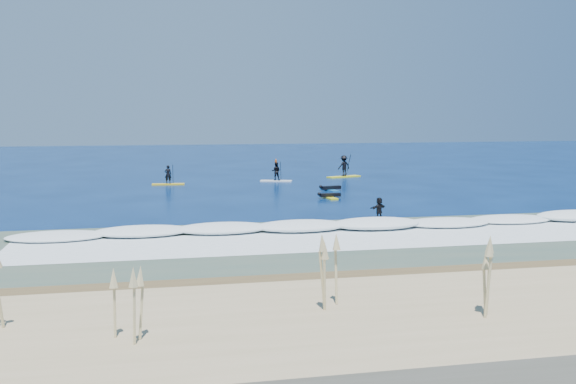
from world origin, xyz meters
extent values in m
plane|color=#03173F|center=(0.00, 0.00, 0.00)|extent=(160.00, 160.00, 0.00)
cube|color=tan|center=(0.00, -27.00, 0.00)|extent=(90.00, 7.00, 2.00)
cube|color=brown|center=(0.00, -21.50, 0.00)|extent=(90.00, 5.00, 0.08)
cube|color=#3D5345|center=(0.00, -14.00, 0.01)|extent=(90.00, 13.00, 0.01)
cube|color=white|center=(0.00, -10.00, 0.00)|extent=(40.00, 6.00, 0.30)
cube|color=silver|center=(0.00, -13.00, 0.00)|extent=(34.00, 5.00, 0.02)
cube|color=yellow|center=(-9.30, 12.47, 0.04)|extent=(2.73, 0.81, 0.09)
imported|color=black|center=(-9.30, 12.47, 0.86)|extent=(0.58, 0.40, 1.55)
cylinder|color=black|center=(-8.90, 12.45, 0.81)|extent=(0.07, 0.62, 1.81)
cube|color=black|center=(-8.90, 12.45, -0.04)|extent=(0.11, 0.03, 0.27)
cube|color=white|center=(0.05, 13.23, 0.05)|extent=(2.84, 1.48, 0.09)
imported|color=black|center=(0.05, 13.23, 0.89)|extent=(0.92, 0.80, 1.59)
cylinder|color=black|center=(0.45, 13.10, 0.83)|extent=(0.23, 0.62, 1.85)
cube|color=black|center=(0.45, 13.10, -0.05)|extent=(0.11, 0.03, 0.28)
cube|color=#FFF31B|center=(6.96, 15.64, 0.06)|extent=(3.47, 1.93, 0.11)
imported|color=black|center=(6.96, 15.64, 1.08)|extent=(1.43, 1.10, 1.94)
cylinder|color=black|center=(7.44, 15.81, 1.01)|extent=(0.31, 0.75, 2.27)
cube|color=black|center=(7.44, 15.81, -0.06)|extent=(0.14, 0.03, 0.34)
cube|color=yellow|center=(1.68, 1.59, 0.05)|extent=(0.83, 2.22, 0.10)
cube|color=black|center=(1.78, 1.60, 0.23)|extent=(1.53, 0.57, 0.25)
sphere|color=black|center=(0.94, 1.50, 0.33)|extent=(0.25, 0.25, 0.25)
cube|color=#1664A8|center=(2.92, 5.84, 0.05)|extent=(1.05, 2.36, 0.11)
cube|color=black|center=(3.03, 5.87, 0.24)|extent=(1.63, 0.72, 0.26)
sphere|color=black|center=(2.15, 5.69, 0.35)|extent=(0.26, 0.26, 0.26)
cube|color=white|center=(1.54, -9.26, 0.20)|extent=(1.83, 1.31, 0.10)
imported|color=black|center=(1.54, -9.26, 0.85)|extent=(1.16, 0.86, 1.22)
cylinder|color=#D44E12|center=(3.65, 32.66, 0.21)|extent=(0.26, 0.26, 0.41)
cone|color=#D44E12|center=(3.65, 32.66, 0.52)|extent=(0.18, 0.18, 0.20)
camera|label=1|loc=(-10.21, -41.90, 6.03)|focal=40.00mm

